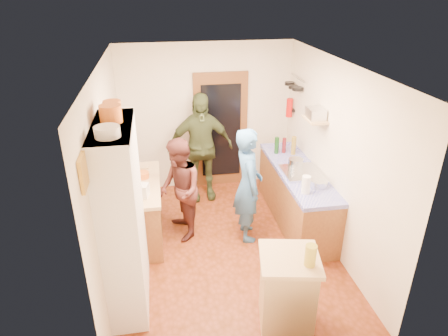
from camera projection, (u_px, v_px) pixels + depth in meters
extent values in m
cube|color=brown|center=(226.00, 246.00, 5.81)|extent=(3.00, 4.00, 0.02)
cube|color=silver|center=(226.00, 64.00, 4.69)|extent=(3.00, 4.00, 0.02)
cube|color=silver|center=(206.00, 118.00, 7.04)|extent=(3.00, 0.02, 2.60)
cube|color=silver|center=(265.00, 261.00, 3.46)|extent=(3.00, 0.02, 2.60)
cube|color=silver|center=(108.00, 173.00, 5.03)|extent=(0.02, 4.00, 2.60)
cube|color=silver|center=(334.00, 157.00, 5.48)|extent=(0.02, 4.00, 2.60)
cube|color=brown|center=(221.00, 131.00, 7.15)|extent=(0.95, 0.06, 2.10)
cube|color=black|center=(221.00, 131.00, 7.12)|extent=(0.70, 0.02, 1.70)
cube|color=white|center=(123.00, 219.00, 4.43)|extent=(0.40, 1.20, 2.20)
cube|color=white|center=(111.00, 127.00, 3.97)|extent=(0.40, 1.14, 0.04)
cylinder|color=white|center=(107.00, 132.00, 3.65)|extent=(0.24, 0.24, 0.10)
cylinder|color=orange|center=(111.00, 114.00, 4.01)|extent=(0.22, 0.22, 0.18)
cylinder|color=orange|center=(112.00, 108.00, 4.19)|extent=(0.19, 0.19, 0.17)
cube|color=brown|center=(140.00, 212.00, 5.85)|extent=(0.60, 1.40, 0.85)
cube|color=#D3B578|center=(137.00, 185.00, 5.66)|extent=(0.64, 1.44, 0.05)
cube|color=white|center=(139.00, 191.00, 5.26)|extent=(0.27, 0.21, 0.18)
cylinder|color=white|center=(132.00, 182.00, 5.47)|extent=(0.18, 0.18, 0.19)
cylinder|color=orange|center=(143.00, 175.00, 5.78)|extent=(0.21, 0.21, 0.08)
cube|color=#D3B578|center=(139.00, 166.00, 6.13)|extent=(0.31, 0.24, 0.02)
cube|color=brown|center=(296.00, 197.00, 6.26)|extent=(0.60, 2.20, 0.84)
cube|color=#0E0DA6|center=(298.00, 171.00, 6.06)|extent=(0.62, 2.22, 0.06)
cube|color=silver|center=(301.00, 172.00, 5.91)|extent=(0.55, 0.58, 0.04)
cylinder|color=silver|center=(296.00, 163.00, 5.99)|extent=(0.22, 0.22, 0.14)
cylinder|color=#143F14|center=(277.00, 145.00, 6.55)|extent=(0.08, 0.08, 0.28)
cylinder|color=#591419|center=(284.00, 145.00, 6.59)|extent=(0.07, 0.07, 0.25)
cylinder|color=olive|center=(294.00, 146.00, 6.51)|extent=(0.09, 0.09, 0.31)
cylinder|color=white|center=(306.00, 185.00, 5.33)|extent=(0.12, 0.12, 0.25)
cylinder|color=silver|center=(319.00, 183.00, 5.54)|extent=(0.28, 0.28, 0.10)
cube|color=#D3B578|center=(287.00, 293.00, 4.33)|extent=(0.64, 0.64, 0.86)
cube|color=#D3B578|center=(290.00, 259.00, 4.14)|extent=(0.73, 0.73, 0.05)
cube|color=white|center=(285.00, 255.00, 4.18)|extent=(0.40, 0.34, 0.02)
cylinder|color=#AD9E2D|center=(311.00, 255.00, 3.97)|extent=(0.14, 0.14, 0.23)
cylinder|color=silver|center=(298.00, 78.00, 6.51)|extent=(0.02, 0.65, 0.02)
cylinder|color=black|center=(297.00, 89.00, 6.40)|extent=(0.18, 0.18, 0.05)
cylinder|color=black|center=(293.00, 87.00, 6.59)|extent=(0.16, 0.16, 0.05)
cylinder|color=black|center=(290.00, 84.00, 6.76)|extent=(0.17, 0.17, 0.05)
cube|color=#D3B578|center=(315.00, 119.00, 5.69)|extent=(0.26, 0.42, 0.03)
cube|color=silver|center=(316.00, 113.00, 5.65)|extent=(0.23, 0.31, 0.15)
cube|color=black|center=(293.00, 110.00, 6.92)|extent=(0.06, 0.10, 0.04)
cylinder|color=red|center=(289.00, 108.00, 6.89)|extent=(0.11, 0.11, 0.32)
cube|color=gold|center=(83.00, 173.00, 3.33)|extent=(0.03, 0.25, 0.30)
imported|color=#34629B|center=(251.00, 186.00, 5.67)|extent=(0.41, 0.63, 1.71)
imported|color=#4D2420|center=(181.00, 189.00, 5.77)|extent=(0.70, 0.83, 1.54)
imported|color=#364123|center=(201.00, 147.00, 6.73)|extent=(1.12, 0.50, 1.88)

